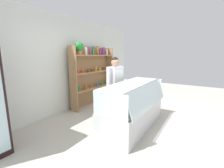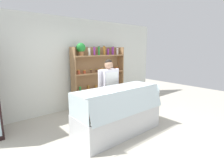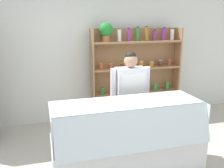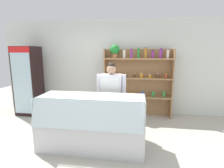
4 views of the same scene
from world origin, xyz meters
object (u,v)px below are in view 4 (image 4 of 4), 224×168
(deli_display_case, at_px, (92,132))
(shelving_unit, at_px, (136,77))
(drinks_fridge, at_px, (28,81))
(shop_clerk, at_px, (111,93))

(deli_display_case, bearing_deg, shelving_unit, 67.36)
(drinks_fridge, xyz_separation_m, shelving_unit, (3.05, 0.30, 0.14))
(drinks_fridge, height_order, shelving_unit, shelving_unit)
(deli_display_case, xyz_separation_m, shop_clerk, (0.27, 0.64, 0.62))
(drinks_fridge, relative_size, deli_display_case, 1.00)
(deli_display_case, bearing_deg, drinks_fridge, 145.82)
(drinks_fridge, distance_m, deli_display_case, 2.83)
(shop_clerk, bearing_deg, drinks_fridge, 160.52)
(shelving_unit, relative_size, shop_clerk, 1.26)
(shelving_unit, bearing_deg, drinks_fridge, -174.32)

